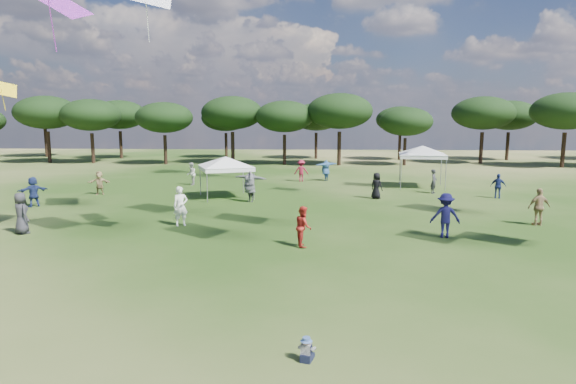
# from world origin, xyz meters

# --- Properties ---
(tree_line) EXTENTS (108.78, 17.63, 7.77)m
(tree_line) POSITION_xyz_m (2.39, 47.41, 5.42)
(tree_line) COLOR black
(tree_line) RESTS_ON ground
(tent_left) EXTENTS (5.69, 5.69, 2.88)m
(tent_left) POSITION_xyz_m (-4.85, 22.56, 2.45)
(tent_left) COLOR gray
(tent_left) RESTS_ON ground
(tent_right) EXTENTS (6.35, 6.35, 3.29)m
(tent_right) POSITION_xyz_m (8.40, 27.91, 2.87)
(tent_right) COLOR gray
(tent_right) RESTS_ON ground
(toddler) EXTENTS (0.38, 0.41, 0.52)m
(toddler) POSITION_xyz_m (0.56, 2.15, 0.23)
(toddler) COLOR black
(toddler) RESTS_ON ground
(festival_crowd) EXTENTS (28.40, 21.35, 1.87)m
(festival_crowd) POSITION_xyz_m (-2.00, 21.34, 0.86)
(festival_crowd) COLOR navy
(festival_crowd) RESTS_ON ground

